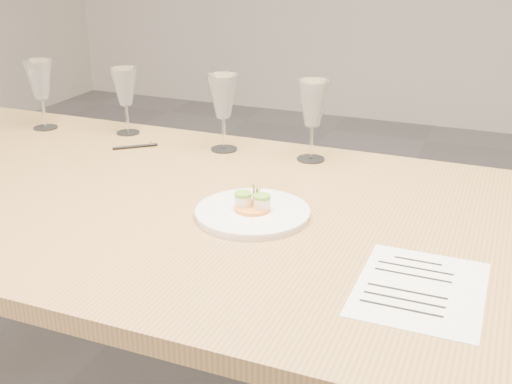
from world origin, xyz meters
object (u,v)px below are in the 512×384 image
at_px(recipe_sheet, 420,288).
at_px(ballpoint_pen, 135,146).
at_px(wine_glass_2, 223,98).
at_px(dining_table, 248,237).
at_px(wine_glass_1, 125,88).
at_px(wine_glass_0, 40,81).
at_px(dinner_plate, 253,212).
at_px(wine_glass_3, 313,105).

height_order(recipe_sheet, ballpoint_pen, ballpoint_pen).
distance_m(recipe_sheet, ballpoint_pen, 1.01).
height_order(ballpoint_pen, wine_glass_2, wine_glass_2).
xyz_separation_m(dining_table, wine_glass_1, (-0.57, 0.40, 0.21)).
height_order(dining_table, recipe_sheet, recipe_sheet).
distance_m(wine_glass_0, wine_glass_2, 0.61).
xyz_separation_m(recipe_sheet, ballpoint_pen, (-0.88, 0.48, 0.00)).
bearing_deg(dinner_plate, wine_glass_1, 144.21).
bearing_deg(ballpoint_pen, dining_table, -70.81).
bearing_deg(ballpoint_pen, recipe_sheet, -68.42).
relative_size(dining_table, dinner_plate, 9.54).
height_order(dining_table, wine_glass_0, wine_glass_0).
xyz_separation_m(recipe_sheet, wine_glass_3, (-0.38, 0.58, 0.15)).
bearing_deg(wine_glass_0, wine_glass_2, 1.70).
height_order(dinner_plate, ballpoint_pen, dinner_plate).
distance_m(dining_table, wine_glass_3, 0.44).
xyz_separation_m(ballpoint_pen, wine_glass_0, (-0.37, 0.06, 0.15)).
distance_m(recipe_sheet, wine_glass_2, 0.87).
relative_size(recipe_sheet, wine_glass_0, 1.29).
bearing_deg(wine_glass_2, recipe_sheet, -41.47).
bearing_deg(wine_glass_3, dining_table, -93.95).
xyz_separation_m(dinner_plate, wine_glass_3, (0.00, 0.41, 0.14)).
xyz_separation_m(dining_table, wine_glass_2, (-0.23, 0.37, 0.22)).
relative_size(dining_table, wine_glass_1, 11.91).
height_order(dining_table, wine_glass_2, wine_glass_2).
bearing_deg(wine_glass_0, recipe_sheet, -23.58).
xyz_separation_m(wine_glass_0, wine_glass_1, (0.27, 0.05, -0.01)).
bearing_deg(wine_glass_0, wine_glass_1, 10.96).
bearing_deg(dining_table, ballpoint_pen, 148.89).
bearing_deg(wine_glass_3, recipe_sheet, -56.35).
bearing_deg(recipe_sheet, dining_table, 154.04).
height_order(recipe_sheet, wine_glass_3, wine_glass_3).
distance_m(dining_table, wine_glass_2, 0.48).
bearing_deg(recipe_sheet, wine_glass_3, 123.53).
height_order(dining_table, wine_glass_1, wine_glass_1).
bearing_deg(dining_table, dinner_plate, -50.09).
xyz_separation_m(wine_glass_0, wine_glass_2, (0.61, 0.02, 0.00)).
relative_size(recipe_sheet, wine_glass_2, 1.28).
relative_size(ballpoint_pen, wine_glass_2, 0.49).
height_order(dinner_plate, wine_glass_1, wine_glass_1).
distance_m(ballpoint_pen, wine_glass_0, 0.40).
relative_size(wine_glass_1, wine_glass_3, 0.92).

